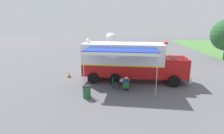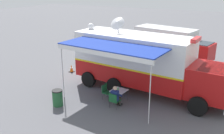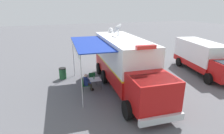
{
  "view_description": "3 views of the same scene",
  "coord_description": "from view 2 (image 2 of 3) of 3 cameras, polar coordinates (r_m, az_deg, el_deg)",
  "views": [
    {
      "loc": [
        16.06,
        -0.12,
        5.35
      ],
      "look_at": [
        1.63,
        -0.9,
        1.69
      ],
      "focal_mm": 28.5,
      "sensor_mm": 36.0,
      "label": 1
    },
    {
      "loc": [
        13.81,
        6.05,
        6.46
      ],
      "look_at": [
        1.03,
        -0.9,
        1.6
      ],
      "focal_mm": 40.74,
      "sensor_mm": 36.0,
      "label": 2
    },
    {
      "loc": [
        5.27,
        11.91,
        5.67
      ],
      "look_at": [
        0.67,
        -0.38,
        1.29
      ],
      "focal_mm": 29.37,
      "sensor_mm": 36.0,
      "label": 3
    }
  ],
  "objects": [
    {
      "name": "folding_table",
      "position": [
        14.27,
        1.59,
        -5.44
      ],
      "size": [
        0.86,
        0.86,
        0.73
      ],
      "color": "silver",
      "rests_on": "ground"
    },
    {
      "name": "folding_chair_at_table",
      "position": [
        13.65,
        0.46,
        -7.34
      ],
      "size": [
        0.52,
        0.52,
        0.87
      ],
      "color": "#19562D",
      "rests_on": "ground"
    },
    {
      "name": "command_truck",
      "position": [
        15.39,
        7.07,
        1.27
      ],
      "size": [
        5.29,
        9.65,
        4.53
      ],
      "color": "#B71414",
      "rests_on": "ground"
    },
    {
      "name": "water_bottle",
      "position": [
        14.16,
        1.36,
        -4.92
      ],
      "size": [
        0.07,
        0.07,
        0.22
      ],
      "color": "#3F9959",
      "rests_on": "folding_table"
    },
    {
      "name": "lot_stripe",
      "position": [
        20.63,
        2.6,
        0.22
      ],
      "size": [
        0.49,
        4.79,
        0.01
      ],
      "primitive_type": "cube",
      "rotation": [
        0.0,
        0.0,
        -0.08
      ],
      "color": "silver",
      "rests_on": "ground"
    },
    {
      "name": "traffic_cone",
      "position": [
        19.44,
        -9.08,
        -0.29
      ],
      "size": [
        0.36,
        0.36,
        0.58
      ],
      "color": "black",
      "rests_on": "ground"
    },
    {
      "name": "ground_plane",
      "position": [
        16.4,
        4.51,
        -4.77
      ],
      "size": [
        100.0,
        100.0,
        0.0
      ],
      "primitive_type": "plane",
      "color": "#5B5B60"
    },
    {
      "name": "support_truck",
      "position": [
        22.82,
        12.9,
        5.17
      ],
      "size": [
        3.4,
        7.07,
        2.7
      ],
      "color": "white",
      "rests_on": "ground"
    },
    {
      "name": "seated_responder",
      "position": [
        13.73,
        0.88,
        -6.53
      ],
      "size": [
        0.68,
        0.58,
        1.25
      ],
      "color": "navy",
      "rests_on": "ground"
    },
    {
      "name": "trash_bin",
      "position": [
        14.3,
        -12.11,
        -6.78
      ],
      "size": [
        0.57,
        0.57,
        0.91
      ],
      "color": "#235B33",
      "rests_on": "ground"
    },
    {
      "name": "folding_chair_beside_table",
      "position": [
        14.72,
        -1.34,
        -5.34
      ],
      "size": [
        0.52,
        0.52,
        0.87
      ],
      "color": "#19562D",
      "rests_on": "ground"
    }
  ]
}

